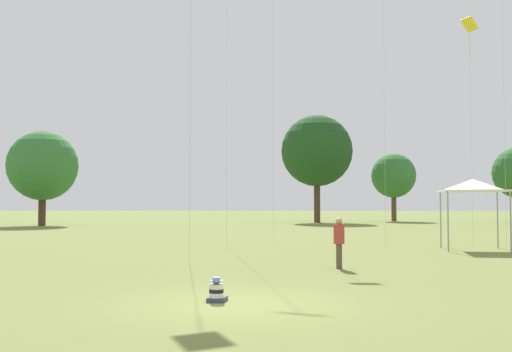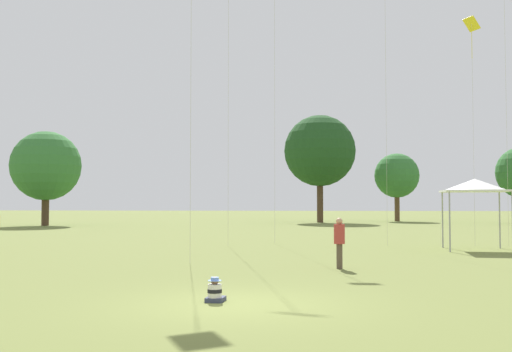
{
  "view_description": "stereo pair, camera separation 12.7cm",
  "coord_description": "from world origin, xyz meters",
  "views": [
    {
      "loc": [
        1.61,
        -12.96,
        2.2
      ],
      "look_at": [
        -0.16,
        5.67,
        3.04
      ],
      "focal_mm": 42.0,
      "sensor_mm": 36.0,
      "label": 1
    },
    {
      "loc": [
        1.73,
        -12.95,
        2.2
      ],
      "look_at": [
        -0.16,
        5.67,
        3.04
      ],
      "focal_mm": 42.0,
      "sensor_mm": 36.0,
      "label": 2
    }
  ],
  "objects": [
    {
      "name": "distant_tree_0",
      "position": [
        -24.18,
        42.11,
        5.73
      ],
      "size": [
        6.67,
        6.67,
        9.08
      ],
      "color": "#473323",
      "rests_on": "ground"
    },
    {
      "name": "distant_tree_2",
      "position": [
        11.18,
        59.03,
        5.38
      ],
      "size": [
        5.25,
        5.25,
        8.04
      ],
      "color": "brown",
      "rests_on": "ground"
    },
    {
      "name": "seated_toddler",
      "position": [
        -0.53,
        0.26,
        0.22
      ],
      "size": [
        0.42,
        0.51,
        0.56
      ],
      "rotation": [
        0.0,
        0.0,
        -0.08
      ],
      "color": "#383D56",
      "rests_on": "ground"
    },
    {
      "name": "distant_tree_3",
      "position": [
        2.1,
        54.05,
        7.98
      ],
      "size": [
        7.97,
        7.97,
        11.99
      ],
      "color": "#473323",
      "rests_on": "ground"
    },
    {
      "name": "person_standing_1",
      "position": [
        2.48,
        7.25,
        1.01
      ],
      "size": [
        0.41,
        0.41,
        1.69
      ],
      "rotation": [
        0.0,
        0.0,
        6.15
      ],
      "color": "brown",
      "rests_on": "ground"
    },
    {
      "name": "kite_6",
      "position": [
        9.72,
        18.45,
        10.82
      ],
      "size": [
        0.82,
        0.94,
        11.72
      ],
      "rotation": [
        0.0,
        0.0,
        1.26
      ],
      "color": "yellow",
      "rests_on": "ground"
    },
    {
      "name": "canopy_tent",
      "position": [
        9.08,
        15.77,
        2.98
      ],
      "size": [
        3.19,
        3.19,
        3.31
      ],
      "rotation": [
        0.0,
        0.0,
        -0.09
      ],
      "color": "white",
      "rests_on": "ground"
    },
    {
      "name": "ground_plane",
      "position": [
        0.0,
        0.0,
        0.0
      ],
      "size": [
        300.0,
        300.0,
        0.0
      ],
      "primitive_type": "plane",
      "color": "olive"
    }
  ]
}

